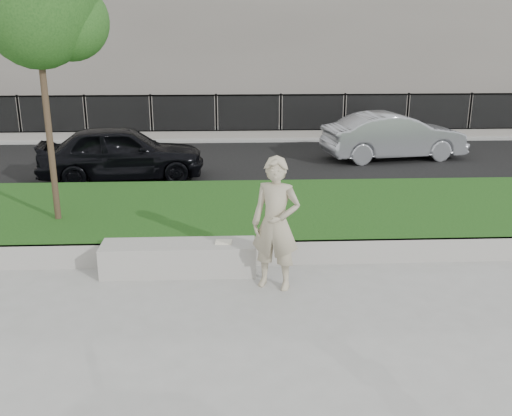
{
  "coord_description": "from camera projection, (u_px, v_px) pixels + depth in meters",
  "views": [
    {
      "loc": [
        -0.17,
        -7.5,
        3.62
      ],
      "look_at": [
        0.24,
        1.2,
        0.92
      ],
      "focal_mm": 40.0,
      "sensor_mm": 36.0,
      "label": 1
    }
  ],
  "objects": [
    {
      "name": "man",
      "position": [
        276.0,
        224.0,
        8.18
      ],
      "size": [
        0.84,
        0.7,
        1.96
      ],
      "primitive_type": "imported",
      "rotation": [
        0.0,
        0.0,
        -0.38
      ],
      "color": "tan",
      "rests_on": "ground"
    },
    {
      "name": "car_dark",
      "position": [
        122.0,
        152.0,
        14.24
      ],
      "size": [
        4.22,
        2.11,
        1.38
      ],
      "primitive_type": "imported",
      "rotation": [
        0.0,
        0.0,
        1.69
      ],
      "color": "black",
      "rests_on": "street"
    },
    {
      "name": "book",
      "position": [
        224.0,
        242.0,
        8.83
      ],
      "size": [
        0.26,
        0.2,
        0.03
      ],
      "primitive_type": "cube",
      "rotation": [
        0.0,
        0.0,
        -0.06
      ],
      "color": "silver",
      "rests_on": "stone_bench"
    },
    {
      "name": "stone_bench",
      "position": [
        179.0,
        258.0,
        8.88
      ],
      "size": [
        2.38,
        0.6,
        0.49
      ],
      "primitive_type": "cube",
      "color": "gray",
      "rests_on": "ground"
    },
    {
      "name": "building_facade",
      "position": [
        231.0,
        0.0,
        25.83
      ],
      "size": [
        34.0,
        10.0,
        10.0
      ],
      "primitive_type": "cube",
      "color": "#6A645D",
      "rests_on": "ground"
    },
    {
      "name": "car_silver",
      "position": [
        394.0,
        136.0,
        16.58
      ],
      "size": [
        4.26,
        2.07,
        1.35
      ],
      "primitive_type": "imported",
      "rotation": [
        0.0,
        0.0,
        1.73
      ],
      "color": "#96989E",
      "rests_on": "street"
    },
    {
      "name": "far_pavement",
      "position": [
        234.0,
        134.0,
        20.62
      ],
      "size": [
        34.0,
        3.0,
        0.12
      ],
      "primitive_type": "cube",
      "color": "gray",
      "rests_on": "ground"
    },
    {
      "name": "grass_kerb",
      "position": [
        242.0,
        254.0,
        9.17
      ],
      "size": [
        34.0,
        0.08,
        0.4
      ],
      "primitive_type": "cube",
      "color": "gray",
      "rests_on": "ground"
    },
    {
      "name": "iron_fence",
      "position": [
        234.0,
        125.0,
        19.52
      ],
      "size": [
        32.0,
        0.3,
        1.5
      ],
      "color": "slate",
      "rests_on": "far_pavement"
    },
    {
      "name": "grass_bank",
      "position": [
        239.0,
        216.0,
        11.04
      ],
      "size": [
        34.0,
        4.0,
        0.4
      ],
      "primitive_type": "cube",
      "color": "#0D340E",
      "rests_on": "ground"
    },
    {
      "name": "ground",
      "position": [
        243.0,
        293.0,
        8.23
      ],
      "size": [
        90.0,
        90.0,
        0.0
      ],
      "primitive_type": "plane",
      "color": "gray",
      "rests_on": "ground"
    },
    {
      "name": "street",
      "position": [
        236.0,
        163.0,
        16.34
      ],
      "size": [
        34.0,
        7.0,
        0.04
      ],
      "primitive_type": "cube",
      "color": "black",
      "rests_on": "ground"
    }
  ]
}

